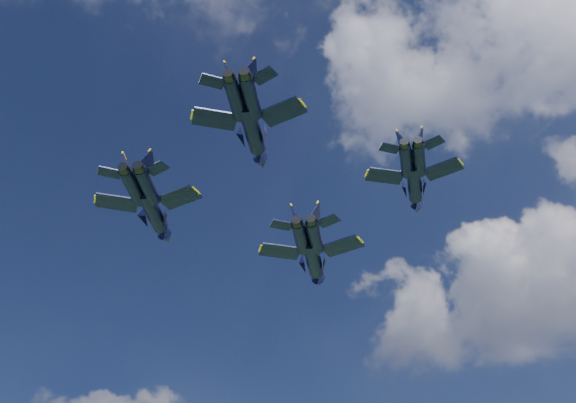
# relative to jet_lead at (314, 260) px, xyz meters

# --- Properties ---
(jet_lead) EXTENTS (13.25, 18.11, 4.34)m
(jet_lead) POSITION_rel_jet_lead_xyz_m (0.00, 0.00, 0.00)
(jet_lead) COLOR black
(jet_left) EXTENTS (12.43, 16.92, 4.07)m
(jet_left) POSITION_rel_jet_lead_xyz_m (-9.94, -20.64, -0.34)
(jet_left) COLOR black
(jet_right) EXTENTS (10.30, 14.20, 3.38)m
(jet_right) POSITION_rel_jet_lead_xyz_m (19.43, -8.99, -1.38)
(jet_right) COLOR black
(jet_slot) EXTENTS (11.44, 15.62, 3.74)m
(jet_slot) POSITION_rel_jet_lead_xyz_m (9.17, -26.05, -0.73)
(jet_slot) COLOR black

